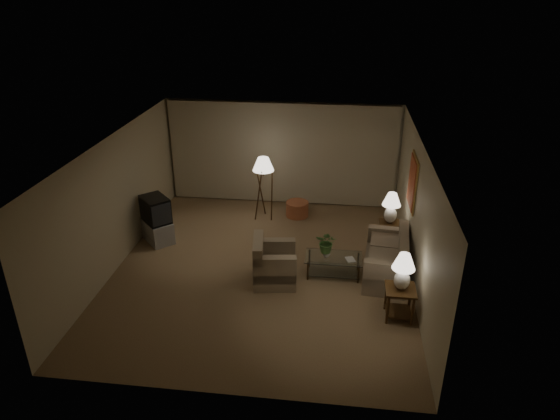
# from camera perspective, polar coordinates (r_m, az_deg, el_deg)

# --- Properties ---
(ground) EXTENTS (7.00, 7.00, 0.00)m
(ground) POSITION_cam_1_polar(r_m,az_deg,el_deg) (10.47, -2.02, -6.63)
(ground) COLOR #8F774F
(ground) RESTS_ON ground
(room_shell) EXTENTS (6.04, 7.02, 2.72)m
(room_shell) POSITION_cam_1_polar(r_m,az_deg,el_deg) (11.06, -0.83, 5.23)
(room_shell) COLOR #C3B895
(room_shell) RESTS_ON ground
(sofa) EXTENTS (1.77, 1.12, 0.72)m
(sofa) POSITION_cam_1_polar(r_m,az_deg,el_deg) (10.26, 11.97, -5.63)
(sofa) COLOR gray
(sofa) RESTS_ON ground
(armchair) EXTENTS (1.08, 1.05, 0.73)m
(armchair) POSITION_cam_1_polar(r_m,az_deg,el_deg) (9.87, -0.60, -6.28)
(armchair) COLOR gray
(armchair) RESTS_ON ground
(side_table_near) EXTENTS (0.52, 0.52, 0.60)m
(side_table_near) POSITION_cam_1_polar(r_m,az_deg,el_deg) (9.11, 13.52, -9.71)
(side_table_near) COLOR #321D0D
(side_table_near) RESTS_ON ground
(side_table_far) EXTENTS (0.44, 0.37, 0.60)m
(side_table_far) POSITION_cam_1_polar(r_m,az_deg,el_deg) (11.35, 12.31, -2.32)
(side_table_far) COLOR #321D0D
(side_table_far) RESTS_ON ground
(table_lamp_near) EXTENTS (0.40, 0.40, 0.69)m
(table_lamp_near) POSITION_cam_1_polar(r_m,az_deg,el_deg) (8.79, 13.91, -6.50)
(table_lamp_near) COLOR silver
(table_lamp_near) RESTS_ON side_table_near
(table_lamp_far) EXTENTS (0.41, 0.41, 0.70)m
(table_lamp_far) POSITION_cam_1_polar(r_m,az_deg,el_deg) (11.08, 12.60, 0.54)
(table_lamp_far) COLOR silver
(table_lamp_far) RESTS_ON side_table_far
(coffee_table) EXTENTS (1.14, 0.62, 0.41)m
(coffee_table) POSITION_cam_1_polar(r_m,az_deg,el_deg) (10.16, 6.13, -6.04)
(coffee_table) COLOR silver
(coffee_table) RESTS_ON ground
(tv_cabinet) EXTENTS (1.26, 1.26, 0.50)m
(tv_cabinet) POSITION_cam_1_polar(r_m,az_deg,el_deg) (11.72, -13.78, -2.33)
(tv_cabinet) COLOR #9D9D9F
(tv_cabinet) RESTS_ON ground
(crt_tv) EXTENTS (1.16, 1.16, 0.58)m
(crt_tv) POSITION_cam_1_polar(r_m,az_deg,el_deg) (11.49, -14.06, 0.06)
(crt_tv) COLOR black
(crt_tv) RESTS_ON tv_cabinet
(floor_lamp) EXTENTS (0.52, 0.52, 1.59)m
(floor_lamp) POSITION_cam_1_polar(r_m,az_deg,el_deg) (12.23, -1.89, 2.64)
(floor_lamp) COLOR #321D0D
(floor_lamp) RESTS_ON ground
(ottoman) EXTENTS (0.75, 0.75, 0.38)m
(ottoman) POSITION_cam_1_polar(r_m,az_deg,el_deg) (12.60, 1.98, 0.12)
(ottoman) COLOR #B0603B
(ottoman) RESTS_ON ground
(vase) EXTENTS (0.19, 0.19, 0.16)m
(vase) POSITION_cam_1_polar(r_m,az_deg,el_deg) (10.05, 5.33, -4.94)
(vase) COLOR silver
(vase) RESTS_ON coffee_table
(flowers) EXTENTS (0.48, 0.44, 0.46)m
(flowers) POSITION_cam_1_polar(r_m,az_deg,el_deg) (9.90, 5.40, -3.39)
(flowers) COLOR #447534
(flowers) RESTS_ON vase
(book) EXTENTS (0.23, 0.27, 0.02)m
(book) POSITION_cam_1_polar(r_m,az_deg,el_deg) (10.00, 7.59, -5.69)
(book) COLOR olive
(book) RESTS_ON coffee_table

